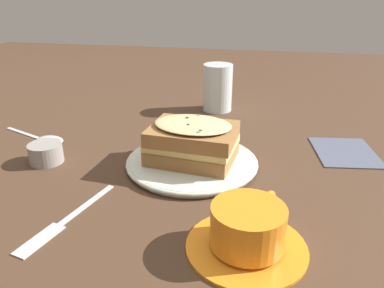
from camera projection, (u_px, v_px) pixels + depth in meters
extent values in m
plane|color=#473021|center=(179.00, 161.00, 0.68)|extent=(2.40, 2.40, 0.00)
cylinder|color=silver|center=(192.00, 162.00, 0.66)|extent=(0.22, 0.22, 0.01)
torus|color=silver|center=(192.00, 161.00, 0.66)|extent=(0.23, 0.23, 0.01)
cube|color=olive|center=(192.00, 153.00, 0.66)|extent=(0.13, 0.16, 0.02)
cube|color=#EAD17A|center=(192.00, 143.00, 0.65)|extent=(0.12, 0.16, 0.01)
cube|color=olive|center=(193.00, 134.00, 0.64)|extent=(0.12, 0.15, 0.02)
ellipsoid|color=beige|center=(193.00, 124.00, 0.63)|extent=(0.11, 0.14, 0.01)
cube|color=#2D6028|center=(188.00, 117.00, 0.65)|extent=(0.00, 0.01, 0.00)
cube|color=#2D6028|center=(188.00, 124.00, 0.61)|extent=(0.01, 0.01, 0.00)
cube|color=#2D6028|center=(200.00, 130.00, 0.59)|extent=(0.01, 0.01, 0.00)
cube|color=#2D6028|center=(199.00, 115.00, 0.66)|extent=(0.00, 0.00, 0.00)
cylinder|color=orange|center=(246.00, 246.00, 0.46)|extent=(0.15, 0.15, 0.01)
cylinder|color=orange|center=(248.00, 226.00, 0.45)|extent=(0.09, 0.09, 0.05)
cylinder|color=#381E0F|center=(249.00, 212.00, 0.44)|extent=(0.07, 0.07, 0.00)
torus|color=orange|center=(268.00, 205.00, 0.49)|extent=(0.04, 0.02, 0.04)
cylinder|color=silver|center=(218.00, 88.00, 0.93)|extent=(0.07, 0.07, 0.12)
cube|color=silver|center=(88.00, 203.00, 0.55)|extent=(0.11, 0.04, 0.00)
cube|color=silver|center=(39.00, 239.00, 0.47)|extent=(0.07, 0.04, 0.00)
cube|color=#333335|center=(36.00, 245.00, 0.46)|extent=(0.04, 0.01, 0.00)
cube|color=#333335|center=(33.00, 244.00, 0.46)|extent=(0.04, 0.01, 0.00)
cube|color=#333335|center=(30.00, 242.00, 0.47)|extent=(0.04, 0.01, 0.00)
cube|color=silver|center=(24.00, 133.00, 0.80)|extent=(0.05, 0.11, 0.00)
ellipsoid|color=silver|center=(50.00, 141.00, 0.76)|extent=(0.06, 0.07, 0.01)
cube|color=#4C5166|center=(345.00, 152.00, 0.71)|extent=(0.15, 0.13, 0.00)
cylinder|color=gray|center=(46.00, 153.00, 0.67)|extent=(0.06, 0.06, 0.04)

